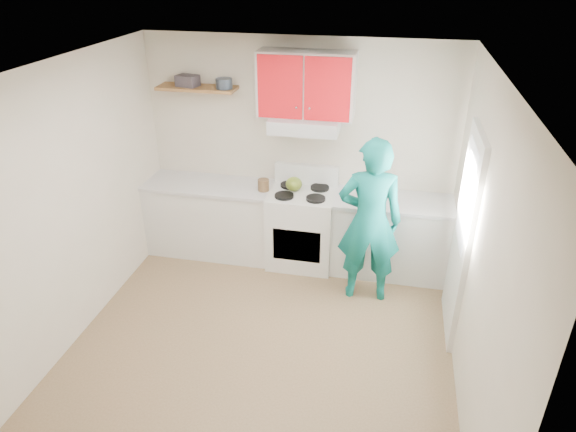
% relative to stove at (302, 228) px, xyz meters
% --- Properties ---
extents(floor, '(3.80, 3.80, 0.00)m').
position_rel_stove_xyz_m(floor, '(-0.10, -1.57, -0.46)').
color(floor, brown).
rests_on(floor, ground).
extents(ceiling, '(3.60, 3.80, 0.04)m').
position_rel_stove_xyz_m(ceiling, '(-0.10, -1.57, 2.14)').
color(ceiling, white).
rests_on(ceiling, floor).
extents(back_wall, '(3.60, 0.04, 2.60)m').
position_rel_stove_xyz_m(back_wall, '(-0.10, 0.32, 0.84)').
color(back_wall, beige).
rests_on(back_wall, floor).
extents(front_wall, '(3.60, 0.04, 2.60)m').
position_rel_stove_xyz_m(front_wall, '(-0.10, -3.47, 0.84)').
color(front_wall, beige).
rests_on(front_wall, floor).
extents(left_wall, '(0.04, 3.80, 2.60)m').
position_rel_stove_xyz_m(left_wall, '(-1.90, -1.57, 0.84)').
color(left_wall, beige).
rests_on(left_wall, floor).
extents(right_wall, '(0.04, 3.80, 2.60)m').
position_rel_stove_xyz_m(right_wall, '(1.70, -1.57, 0.84)').
color(right_wall, beige).
rests_on(right_wall, floor).
extents(door, '(0.05, 0.85, 2.05)m').
position_rel_stove_xyz_m(door, '(1.68, -0.88, 0.56)').
color(door, white).
rests_on(door, floor).
extents(door_glass, '(0.01, 0.55, 0.95)m').
position_rel_stove_xyz_m(door_glass, '(1.65, -0.88, 0.99)').
color(door_glass, white).
rests_on(door_glass, door).
extents(counter_left, '(1.52, 0.60, 0.90)m').
position_rel_stove_xyz_m(counter_left, '(-1.14, 0.02, -0.01)').
color(counter_left, silver).
rests_on(counter_left, floor).
extents(counter_right, '(1.32, 0.60, 0.90)m').
position_rel_stove_xyz_m(counter_right, '(1.04, 0.02, -0.01)').
color(counter_right, silver).
rests_on(counter_right, floor).
extents(stove, '(0.76, 0.65, 0.92)m').
position_rel_stove_xyz_m(stove, '(0.00, 0.00, 0.00)').
color(stove, white).
rests_on(stove, floor).
extents(range_hood, '(0.76, 0.44, 0.15)m').
position_rel_stove_xyz_m(range_hood, '(0.00, 0.10, 1.24)').
color(range_hood, silver).
rests_on(range_hood, back_wall).
extents(upper_cabinets, '(1.02, 0.33, 0.70)m').
position_rel_stove_xyz_m(upper_cabinets, '(0.00, 0.16, 1.66)').
color(upper_cabinets, red).
rests_on(upper_cabinets, back_wall).
extents(shelf, '(0.90, 0.30, 0.04)m').
position_rel_stove_xyz_m(shelf, '(-1.25, 0.18, 1.56)').
color(shelf, brown).
rests_on(shelf, back_wall).
extents(books, '(0.27, 0.22, 0.12)m').
position_rel_stove_xyz_m(books, '(-1.35, 0.16, 1.64)').
color(books, '#3F3840').
rests_on(books, shelf).
extents(tin, '(0.23, 0.23, 0.11)m').
position_rel_stove_xyz_m(tin, '(-0.92, 0.14, 1.63)').
color(tin, '#333D4C').
rests_on(tin, shelf).
extents(kettle, '(0.25, 0.25, 0.16)m').
position_rel_stove_xyz_m(kettle, '(-0.11, 0.05, 0.54)').
color(kettle, olive).
rests_on(kettle, stove).
extents(crock, '(0.14, 0.14, 0.16)m').
position_rel_stove_xyz_m(crock, '(-0.45, -0.03, 0.52)').
color(crock, '#503A23').
rests_on(crock, counter_left).
extents(cutting_board, '(0.31, 0.24, 0.02)m').
position_rel_stove_xyz_m(cutting_board, '(0.82, -0.01, 0.45)').
color(cutting_board, olive).
rests_on(cutting_board, counter_right).
extents(silicone_mat, '(0.29, 0.26, 0.01)m').
position_rel_stove_xyz_m(silicone_mat, '(1.47, 0.03, 0.44)').
color(silicone_mat, red).
rests_on(silicone_mat, counter_right).
extents(person, '(0.70, 0.50, 1.82)m').
position_rel_stove_xyz_m(person, '(0.81, -0.53, 0.45)').
color(person, '#0C736D').
rests_on(person, floor).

